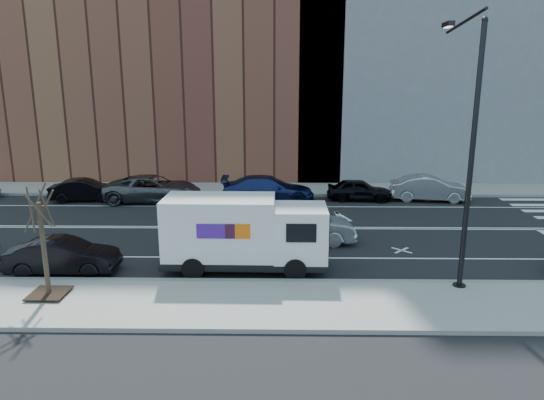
{
  "coord_description": "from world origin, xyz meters",
  "views": [
    {
      "loc": [
        0.68,
        -23.28,
        7.04
      ],
      "look_at": [
        0.32,
        0.14,
        1.4
      ],
      "focal_mm": 32.0,
      "sensor_mm": 36.0,
      "label": 1
    }
  ],
  "objects": [
    {
      "name": "ground",
      "position": [
        0.0,
        0.0,
        0.0
      ],
      "size": [
        120.0,
        120.0,
        0.0
      ],
      "primitive_type": "plane",
      "color": "black",
      "rests_on": "ground"
    },
    {
      "name": "sidewalk_near",
      "position": [
        0.0,
        -8.8,
        0.07
      ],
      "size": [
        44.0,
        3.6,
        0.15
      ],
      "primitive_type": "cube",
      "color": "gray",
      "rests_on": "ground"
    },
    {
      "name": "sidewalk_far",
      "position": [
        0.0,
        8.8,
        0.07
      ],
      "size": [
        44.0,
        3.6,
        0.15
      ],
      "primitive_type": "cube",
      "color": "gray",
      "rests_on": "ground"
    },
    {
      "name": "curb_near",
      "position": [
        0.0,
        -7.0,
        0.08
      ],
      "size": [
        44.0,
        0.25,
        0.17
      ],
      "primitive_type": "cube",
      "color": "gray",
      "rests_on": "ground"
    },
    {
      "name": "curb_far",
      "position": [
        0.0,
        7.0,
        0.08
      ],
      "size": [
        44.0,
        0.25,
        0.17
      ],
      "primitive_type": "cube",
      "color": "gray",
      "rests_on": "ground"
    },
    {
      "name": "road_markings",
      "position": [
        0.0,
        0.0,
        0.0
      ],
      "size": [
        40.0,
        8.6,
        0.01
      ],
      "primitive_type": null,
      "color": "white",
      "rests_on": "ground"
    },
    {
      "name": "bldg_brick",
      "position": [
        -8.0,
        15.6,
        11.0
      ],
      "size": [
        26.0,
        10.0,
        22.0
      ],
      "primitive_type": "cube",
      "color": "brown",
      "rests_on": "ground"
    },
    {
      "name": "bldg_concrete",
      "position": [
        12.0,
        15.6,
        13.0
      ],
      "size": [
        20.0,
        10.0,
        26.0
      ],
      "primitive_type": "cube",
      "color": "slate",
      "rests_on": "ground"
    },
    {
      "name": "streetlight",
      "position": [
        7.0,
        -6.91,
        5.08
      ],
      "size": [
        0.44,
        4.02,
        9.34
      ],
      "color": "black",
      "rests_on": "ground"
    },
    {
      "name": "street_tree",
      "position": [
        -7.0,
        -8.4,
        1.45
      ],
      "size": [
        1.2,
        1.2,
        3.75
      ],
      "color": "black",
      "rests_on": "ground"
    },
    {
      "name": "fedex_van",
      "position": [
        -0.67,
        -5.6,
        1.51
      ],
      "size": [
        6.32,
        2.31,
        2.87
      ],
      "rotation": [
        0.0,
        0.0,
        -0.01
      ],
      "color": "black",
      "rests_on": "ground"
    },
    {
      "name": "far_parked_b",
      "position": [
        -11.24,
        5.59,
        0.68
      ],
      "size": [
        4.26,
        1.91,
        1.36
      ],
      "primitive_type": "imported",
      "rotation": [
        0.0,
        0.0,
        1.69
      ],
      "color": "black",
      "rests_on": "ground"
    },
    {
      "name": "far_parked_c",
      "position": [
        -7.03,
        5.48,
        0.8
      ],
      "size": [
        5.85,
        2.82,
        1.61
      ],
      "primitive_type": "imported",
      "rotation": [
        0.0,
        0.0,
        1.6
      ],
      "color": "#4D5155",
      "rests_on": "ground"
    },
    {
      "name": "far_parked_d",
      "position": [
        -0.0,
        5.36,
        0.81
      ],
      "size": [
        5.67,
        2.5,
        1.62
      ],
      "primitive_type": "imported",
      "rotation": [
        0.0,
        0.0,
        1.61
      ],
      "color": "navy",
      "rests_on": "ground"
    },
    {
      "name": "far_parked_e",
      "position": [
        5.6,
        5.96,
        0.67
      ],
      "size": [
        4.03,
        1.89,
        1.33
      ],
      "primitive_type": "imported",
      "rotation": [
        0.0,
        0.0,
        1.49
      ],
      "color": "black",
      "rests_on": "ground"
    },
    {
      "name": "far_parked_f",
      "position": [
        9.91,
        5.96,
        0.77
      ],
      "size": [
        4.85,
        2.17,
        1.55
      ],
      "primitive_type": "imported",
      "rotation": [
        0.0,
        0.0,
        1.45
      ],
      "color": "#A9A9AE",
      "rests_on": "ground"
    },
    {
      "name": "driving_sedan",
      "position": [
        1.68,
        -2.36,
        0.79
      ],
      "size": [
        4.88,
        2.0,
        1.57
      ],
      "primitive_type": "imported",
      "rotation": [
        0.0,
        0.0,
        1.64
      ],
      "color": "#ACABB0",
      "rests_on": "ground"
    },
    {
      "name": "near_parked_rear_a",
      "position": [
        -7.51,
        -6.06,
        0.68
      ],
      "size": [
        4.15,
        1.58,
        1.35
      ],
      "primitive_type": "imported",
      "rotation": [
        0.0,
        0.0,
        1.61
      ],
      "color": "black",
      "rests_on": "ground"
    }
  ]
}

